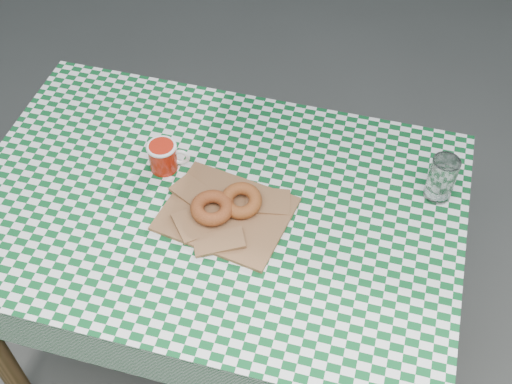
# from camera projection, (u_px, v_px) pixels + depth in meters

# --- Properties ---
(ground) EXTENTS (60.00, 60.00, 0.00)m
(ground) POSITION_uv_depth(u_px,v_px,m) (244.00, 348.00, 2.17)
(ground) COLOR #52524D
(ground) RESTS_ON ground
(table) EXTENTS (1.21, 0.83, 0.75)m
(table) POSITION_uv_depth(u_px,v_px,m) (219.00, 288.00, 1.88)
(table) COLOR #4E371B
(table) RESTS_ON ground
(tablecloth) EXTENTS (1.23, 0.85, 0.01)m
(tablecloth) POSITION_uv_depth(u_px,v_px,m) (213.00, 205.00, 1.59)
(tablecloth) COLOR #0C4F22
(tablecloth) RESTS_ON table
(paper_bag) EXTENTS (0.32, 0.27, 0.02)m
(paper_bag) POSITION_uv_depth(u_px,v_px,m) (226.00, 213.00, 1.56)
(paper_bag) COLOR olive
(paper_bag) RESTS_ON tablecloth
(bagel_front) EXTENTS (0.12, 0.12, 0.03)m
(bagel_front) POSITION_uv_depth(u_px,v_px,m) (212.00, 208.00, 1.54)
(bagel_front) COLOR #9D4B20
(bagel_front) RESTS_ON paper_bag
(bagel_back) EXTENTS (0.11, 0.11, 0.03)m
(bagel_back) POSITION_uv_depth(u_px,v_px,m) (241.00, 200.00, 1.55)
(bagel_back) COLOR #A14821
(bagel_back) RESTS_ON paper_bag
(coffee_mug) EXTENTS (0.17, 0.17, 0.08)m
(coffee_mug) POSITION_uv_depth(u_px,v_px,m) (163.00, 157.00, 1.64)
(coffee_mug) COLOR #AA1B0B
(coffee_mug) RESTS_ON tablecloth
(drinking_glass) EXTENTS (0.08, 0.08, 0.12)m
(drinking_glass) POSITION_uv_depth(u_px,v_px,m) (442.00, 178.00, 1.56)
(drinking_glass) COLOR silver
(drinking_glass) RESTS_ON tablecloth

